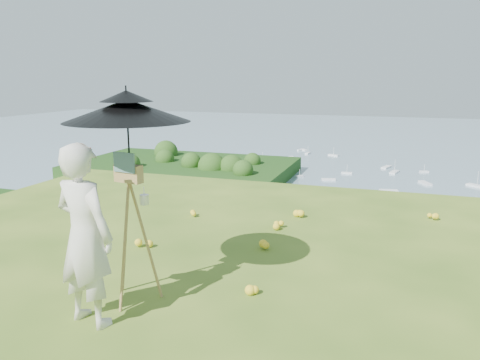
% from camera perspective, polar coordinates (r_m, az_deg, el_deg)
% --- Properties ---
extents(ground, '(14.00, 14.00, 0.00)m').
position_cam_1_polar(ground, '(4.63, 1.78, -20.21)').
color(ground, '#42631C').
rests_on(ground, ground).
extents(shoreline_tier, '(170.00, 28.00, 8.00)m').
position_cam_1_polar(shoreline_tier, '(87.65, 16.52, -14.18)').
color(shoreline_tier, '#6E6758').
rests_on(shoreline_tier, bay_water).
extents(bay_water, '(700.00, 700.00, 0.00)m').
position_cam_1_polar(bay_water, '(246.46, 18.24, 3.29)').
color(bay_water, '#769AA9').
rests_on(bay_water, ground).
extents(peninsula, '(90.00, 60.00, 12.00)m').
position_cam_1_polar(peninsula, '(178.84, -6.83, 2.19)').
color(peninsula, '#123B10').
rests_on(peninsula, bay_water).
extents(slope_trees, '(110.00, 50.00, 6.00)m').
position_cam_1_polar(slope_trees, '(42.52, 15.85, -12.38)').
color(slope_trees, '#224314').
rests_on(slope_trees, forest_slope).
extents(harbor_town, '(110.00, 22.00, 5.00)m').
position_cam_1_polar(harbor_town, '(85.00, 16.79, -10.25)').
color(harbor_town, silver).
rests_on(harbor_town, shoreline_tier).
extents(moored_boats, '(140.00, 140.00, 0.70)m').
position_cam_1_polar(moored_boats, '(169.21, 13.63, -0.26)').
color(moored_boats, white).
rests_on(moored_boats, bay_water).
extents(wildflowers, '(10.00, 10.50, 0.12)m').
position_cam_1_polar(wildflowers, '(4.81, 2.70, -18.08)').
color(wildflowers, yellow).
rests_on(wildflowers, ground).
extents(painter, '(0.76, 0.58, 1.89)m').
position_cam_1_polar(painter, '(4.97, -18.40, -6.45)').
color(painter, white).
rests_on(painter, ground).
extents(field_easel, '(0.75, 0.75, 1.72)m').
position_cam_1_polar(field_easel, '(5.36, -13.11, -5.71)').
color(field_easel, olive).
rests_on(field_easel, ground).
extents(sun_umbrella, '(1.53, 1.53, 1.00)m').
position_cam_1_polar(sun_umbrella, '(5.16, -13.48, 5.58)').
color(sun_umbrella, black).
rests_on(sun_umbrella, field_easel).
extents(painter_cap, '(0.19, 0.23, 0.10)m').
position_cam_1_polar(painter_cap, '(4.77, -19.13, 3.71)').
color(painter_cap, pink).
rests_on(painter_cap, painter).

